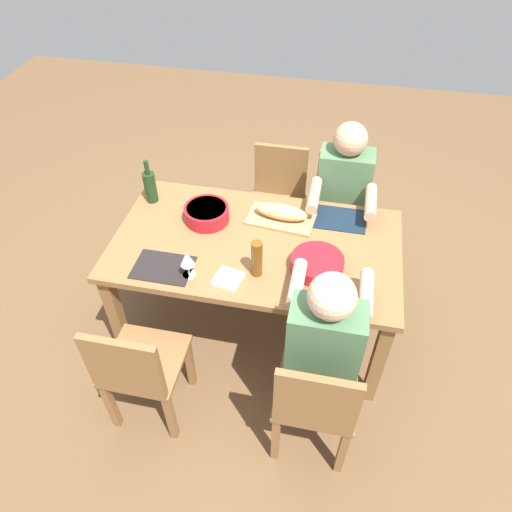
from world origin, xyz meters
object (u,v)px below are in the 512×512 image
Objects in this scene: dining_table at (256,253)px; napkin_stack at (228,279)px; serving_bowl_fruit at (207,213)px; bread_loaf at (281,212)px; chair_near_right at (315,402)px; wine_glass at (187,260)px; chair_far_right at (340,205)px; chair_far_center at (278,197)px; diner_far_right at (342,196)px; serving_bowl_salad at (317,263)px; cutting_board at (281,219)px; chair_near_left at (138,369)px; wine_bottle at (150,186)px; diner_near_right at (323,345)px; beer_bottle at (257,259)px.

napkin_stack reaches higher than dining_table.
bread_loaf is at bearing 11.01° from serving_bowl_fruit.
serving_bowl_fruit is (-0.78, 0.93, 0.31)m from chair_near_right.
chair_far_right is at bearing 56.02° from wine_glass.
serving_bowl_fruit is (-0.33, -0.65, 0.31)m from chair_far_center.
wine_glass reaches higher than dining_table.
serving_bowl_fruit is at bearing -168.99° from bread_loaf.
chair_near_right is at bearing -90.00° from diner_far_right.
serving_bowl_salad is 0.45m from cutting_board.
napkin_stack is at bearing -94.32° from chair_far_center.
chair_near_left is 2.12× the size of cutting_board.
wine_bottle is at bearing 137.67° from napkin_stack.
diner_near_right is at bearing -53.02° from dining_table.
chair_far_right is 1.00× the size of chair_near_right.
cutting_board is at bearing 11.01° from serving_bowl_fruit.
bread_loaf reaches higher than cutting_board.
chair_far_right is 2.93× the size of wine_bottle.
wine_glass is at bearing -123.98° from chair_far_right.
serving_bowl_salad is 0.33m from beer_bottle.
diner_far_right is 5.45× the size of beer_bottle.
chair_far_center is 6.07× the size of napkin_stack.
chair_near_right is 6.07× the size of napkin_stack.
chair_far_center is 2.66× the size of bread_loaf.
diner_far_right is at bearing -90.00° from chair_far_right.
beer_bottle is at bearing -111.21° from chair_far_right.
chair_near_right is 1.25m from serving_bowl_fruit.
serving_bowl_fruit is (-0.78, -0.65, 0.31)m from chair_far_right.
chair_far_center is 0.97m from wine_bottle.
bread_loaf is at bearing -121.65° from chair_far_right.
chair_far_center is 1.48m from diner_near_right.
napkin_stack is (0.64, -0.58, -0.10)m from wine_bottle.
diner_near_right is at bearing -27.16° from napkin_stack.
diner_far_right is 0.76m from serving_bowl_salad.
dining_table is 1.94× the size of chair_far_center.
diner_near_right is at bearing -90.00° from diner_far_right.
beer_bottle is at bearing -44.77° from serving_bowl_fruit.
bread_loaf is 0.69m from wine_glass.
bread_loaf is at bearing 180.00° from cutting_board.
bread_loaf is at bearing 60.96° from chair_near_left.
chair_far_center is (0.00, 0.79, -0.17)m from dining_table.
dining_table is 0.92m from chair_far_right.
chair_far_right is at bearing 64.20° from napkin_stack.
cutting_board reaches higher than dining_table.
napkin_stack is at bearing 152.84° from diner_near_right.
wine_bottle is at bearing 138.49° from chair_near_right.
beer_bottle is (-0.05, -0.47, 0.10)m from cutting_board.
wine_glass is (-0.30, -1.12, 0.37)m from chair_far_center.
serving_bowl_fruit is at bearing 94.05° from wine_glass.
wine_glass is at bearing -126.22° from cutting_board.
chair_far_center and chair_near_right have the same top height.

